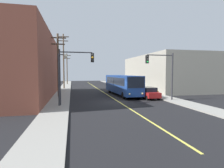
% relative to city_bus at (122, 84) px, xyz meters
% --- Properties ---
extents(ground_plane, '(120.00, 120.00, 0.00)m').
position_rel_city_bus_xyz_m(ground_plane, '(-2.20, -6.41, -1.82)').
color(ground_plane, black).
extents(sidewalk_left, '(2.50, 90.00, 0.15)m').
position_rel_city_bus_xyz_m(sidewalk_left, '(-9.45, 3.59, -1.74)').
color(sidewalk_left, gray).
rests_on(sidewalk_left, ground).
extents(sidewalk_right, '(2.50, 90.00, 0.15)m').
position_rel_city_bus_xyz_m(sidewalk_right, '(5.05, 3.59, -1.74)').
color(sidewalk_right, gray).
rests_on(sidewalk_right, ground).
extents(lane_stripe_center, '(0.16, 60.00, 0.01)m').
position_rel_city_bus_xyz_m(lane_stripe_center, '(-2.20, 8.59, -1.81)').
color(lane_stripe_center, '#D8CC4C').
rests_on(lane_stripe_center, ground).
extents(building_left_brick, '(10.00, 22.85, 9.26)m').
position_rel_city_bus_xyz_m(building_left_brick, '(-15.69, -0.31, 2.81)').
color(building_left_brick, brown).
rests_on(building_left_brick, ground).
extents(building_right_warehouse, '(12.00, 22.00, 7.23)m').
position_rel_city_bus_xyz_m(building_right_warehouse, '(12.29, 8.37, 1.80)').
color(building_right_warehouse, gray).
rests_on(building_right_warehouse, ground).
extents(city_bus, '(3.05, 12.24, 3.20)m').
position_rel_city_bus_xyz_m(city_bus, '(0.00, 0.00, 0.00)').
color(city_bus, navy).
rests_on(city_bus, ground).
extents(parked_car_red, '(1.85, 4.41, 1.62)m').
position_rel_city_bus_xyz_m(parked_car_red, '(2.58, -4.59, -0.98)').
color(parked_car_red, maroon).
rests_on(parked_car_red, ground).
extents(parked_car_white, '(1.85, 4.42, 1.62)m').
position_rel_city_bus_xyz_m(parked_car_white, '(2.71, 1.78, -0.98)').
color(parked_car_white, silver).
rests_on(parked_car_white, ground).
extents(utility_pole_near, '(2.40, 0.28, 9.13)m').
position_rel_city_bus_xyz_m(utility_pole_near, '(-9.82, -0.61, 3.38)').
color(utility_pole_near, brown).
rests_on(utility_pole_near, sidewalk_left).
extents(utility_pole_mid, '(2.40, 0.28, 11.91)m').
position_rel_city_bus_xyz_m(utility_pole_mid, '(-9.62, 13.13, 4.82)').
color(utility_pole_mid, brown).
rests_on(utility_pole_mid, sidewalk_left).
extents(utility_pole_far, '(2.40, 0.28, 9.25)m').
position_rel_city_bus_xyz_m(utility_pole_far, '(-9.30, 28.42, 3.44)').
color(utility_pole_far, brown).
rests_on(utility_pole_far, sidewalk_left).
extents(traffic_signal_left_corner, '(3.75, 0.48, 6.00)m').
position_rel_city_bus_xyz_m(traffic_signal_left_corner, '(-7.61, -8.16, 2.49)').
color(traffic_signal_left_corner, '#2D2D33').
rests_on(traffic_signal_left_corner, sidewalk_left).
extents(traffic_signal_right_corner, '(3.75, 0.48, 6.00)m').
position_rel_city_bus_xyz_m(traffic_signal_right_corner, '(3.21, -7.12, 2.49)').
color(traffic_signal_right_corner, '#2D2D33').
rests_on(traffic_signal_right_corner, sidewalk_right).
extents(street_lamp_left, '(0.98, 0.40, 5.50)m').
position_rel_city_bus_xyz_m(street_lamp_left, '(-9.03, -8.34, 1.92)').
color(street_lamp_left, '#38383D').
rests_on(street_lamp_left, sidewalk_left).
extents(fire_hydrant, '(0.44, 0.26, 0.84)m').
position_rel_city_bus_xyz_m(fire_hydrant, '(4.65, -3.34, -1.23)').
color(fire_hydrant, red).
rests_on(fire_hydrant, sidewalk_right).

